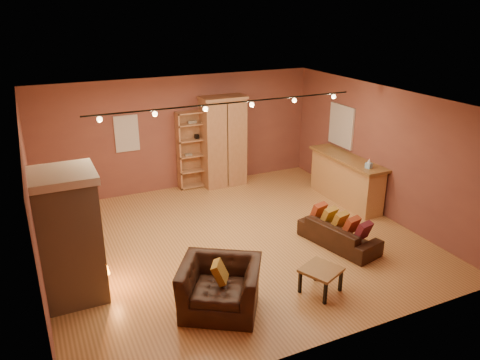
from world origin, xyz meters
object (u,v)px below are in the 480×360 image
fireplace (70,236)px  armoire (223,141)px  loveseat (339,229)px  coffee_table (321,272)px  armchair (220,279)px  bar_counter (346,179)px  bookcase (193,149)px

fireplace → armoire: size_ratio=0.93×
loveseat → coffee_table: size_ratio=2.27×
armoire → armchair: 5.34m
bar_counter → armchair: (-4.29, -2.63, -0.03)m
bookcase → armoire: bearing=-13.8°
bookcase → armoire: armoire is taller
fireplace → bookcase: 5.01m
armoire → loveseat: size_ratio=1.35×
bookcase → armoire: size_ratio=0.85×
armoire → loveseat: bearing=-79.6°
bookcase → bar_counter: bearing=-39.7°
armoire → bar_counter: (2.16, -2.24, -0.60)m
bookcase → fireplace: bearing=-131.5°
fireplace → armchair: 2.40m
fireplace → loveseat: fireplace is taller
fireplace → armchair: bearing=-33.8°
loveseat → armchair: 3.00m
bookcase → coffee_table: size_ratio=2.62×
fireplace → bookcase: bearing=48.5°
bar_counter → loveseat: size_ratio=1.34×
bar_counter → fireplace: bearing=-168.0°
armoire → bar_counter: bearing=-45.9°
fireplace → bar_counter: (6.24, 1.32, -0.51)m
bar_counter → bookcase: bearing=140.3°
armoire → bar_counter: armoire is taller
bar_counter → coffee_table: (-2.65, -2.90, -0.19)m
bar_counter → coffee_table: bearing=-132.4°
coffee_table → loveseat: bearing=43.9°
bookcase → loveseat: bearing=-70.3°
armchair → bar_counter: bearing=63.6°
armoire → armchair: (-2.13, -4.86, -0.63)m
fireplace → loveseat: size_ratio=1.25×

